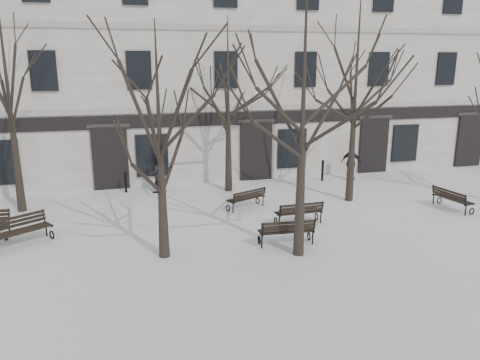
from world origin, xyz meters
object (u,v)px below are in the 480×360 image
object	(u,v)px
bench_1	(287,231)
bench_4	(247,198)
bench_0	(20,230)
bench_2	(299,212)
tree_1	(159,115)
tree_2	(304,73)
bench_5	(452,198)

from	to	relation	value
bench_1	bench_4	bearing A→B (deg)	-83.42
bench_0	bench_2	size ratio (longest dim) A/B	1.09
tree_1	tree_2	xyz separation A→B (m)	(4.03, -0.89, 1.15)
tree_2	bench_1	size ratio (longest dim) A/B	4.78
bench_1	bench_2	bearing A→B (deg)	-119.31
bench_1	bench_2	xyz separation A→B (m)	(1.14, 1.78, -0.02)
tree_1	bench_4	distance (m)	6.66
bench_5	tree_1	bearing A→B (deg)	89.54
bench_2	bench_5	xyz separation A→B (m)	(6.57, 0.10, -0.01)
bench_2	bench_5	size ratio (longest dim) A/B	0.99
bench_4	bench_5	world-z (taller)	bench_5
tree_2	bench_1	distance (m)	5.06
bench_0	bench_1	bearing A→B (deg)	-48.29
bench_0	bench_1	size ratio (longest dim) A/B	1.05
tree_1	bench_4	size ratio (longest dim) A/B	4.00
bench_0	bench_2	distance (m)	9.49
bench_1	bench_5	distance (m)	7.93
bench_4	tree_2	bearing A→B (deg)	69.39
tree_2	bench_5	xyz separation A→B (m)	(7.60, 2.68, -5.02)
bench_1	bench_4	xyz separation A→B (m)	(-0.23, 4.04, -0.04)
bench_2	bench_4	size ratio (longest dim) A/B	1.01
bench_0	bench_1	world-z (taller)	bench_0
bench_0	tree_2	bearing A→B (deg)	-53.14
tree_1	bench_1	bearing A→B (deg)	-1.18
tree_2	bench_1	xyz separation A→B (m)	(-0.10, 0.81, -4.99)
bench_1	bench_4	world-z (taller)	bench_1
bench_0	bench_1	xyz separation A→B (m)	(8.34, -2.20, -0.02)
bench_1	bench_4	distance (m)	4.05
bench_5	bench_0	bearing A→B (deg)	79.59
tree_2	bench_2	bearing A→B (deg)	68.15
bench_0	bench_2	world-z (taller)	bench_0
bench_2	bench_4	world-z (taller)	bench_2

